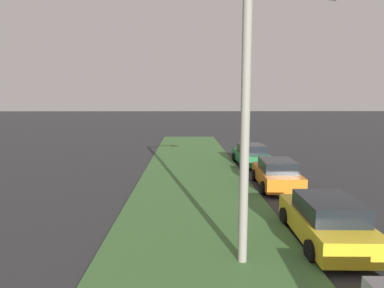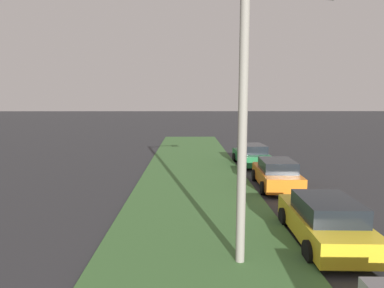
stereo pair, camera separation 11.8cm
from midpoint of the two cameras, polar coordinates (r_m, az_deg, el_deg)
The scene contains 5 objects.
grass_median at distance 10.19m, azimuth 1.29°, elevation -17.64°, with size 60.00×6.00×0.12m, color #3D6633.
parked_car_yellow at distance 11.10m, azimuth 22.35°, elevation -12.42°, with size 4.37×2.15×1.47m.
parked_car_orange at distance 17.12m, azimuth 14.54°, elevation -5.13°, with size 4.39×2.19×1.47m.
parked_car_green at distance 22.71m, azimuth 10.26°, elevation -1.92°, with size 4.40×2.21×1.47m.
streetlight at distance 8.49m, azimuth 11.20°, elevation 7.34°, with size 1.09×2.80×7.50m.
Camera 1 is at (0.78, 6.96, 4.39)m, focal length 30.15 mm.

